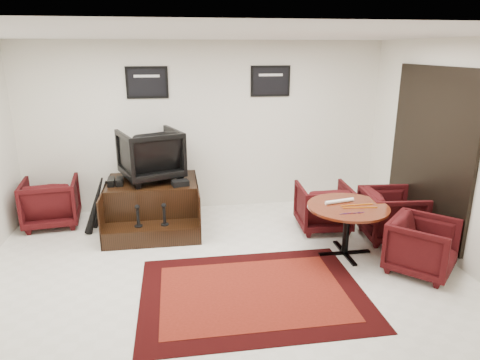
% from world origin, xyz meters
% --- Properties ---
extents(ground, '(6.00, 6.00, 0.00)m').
position_xyz_m(ground, '(0.00, 0.00, 0.00)').
color(ground, white).
rests_on(ground, ground).
extents(room_shell, '(6.02, 5.02, 2.81)m').
position_xyz_m(room_shell, '(0.41, 0.12, 1.79)').
color(room_shell, silver).
rests_on(room_shell, ground).
extents(area_rug, '(2.53, 1.89, 0.01)m').
position_xyz_m(area_rug, '(0.30, -0.39, 0.01)').
color(area_rug, black).
rests_on(area_rug, ground).
extents(shine_podium, '(1.38, 1.42, 0.71)m').
position_xyz_m(shine_podium, '(-0.88, 1.77, 0.33)').
color(shine_podium, black).
rests_on(shine_podium, ground).
extents(shine_chair, '(1.07, 1.04, 0.87)m').
position_xyz_m(shine_chair, '(-0.88, 1.91, 1.15)').
color(shine_chair, black).
rests_on(shine_chair, shine_podium).
extents(shoes_pair, '(0.23, 0.28, 0.10)m').
position_xyz_m(shoes_pair, '(-1.41, 1.73, 0.76)').
color(shoes_pair, black).
rests_on(shoes_pair, shine_podium).
extents(polish_kit, '(0.27, 0.22, 0.08)m').
position_xyz_m(polish_kit, '(-0.45, 1.53, 0.75)').
color(polish_kit, black).
rests_on(polish_kit, shine_podium).
extents(umbrella_black, '(0.34, 0.13, 0.90)m').
position_xyz_m(umbrella_black, '(-1.71, 1.59, 0.45)').
color(umbrella_black, black).
rests_on(umbrella_black, ground).
extents(umbrella_hooked, '(0.29, 0.11, 0.78)m').
position_xyz_m(umbrella_hooked, '(-1.68, 1.82, 0.39)').
color(umbrella_hooked, black).
rests_on(umbrella_hooked, ground).
extents(armchair_side, '(0.88, 0.84, 0.82)m').
position_xyz_m(armchair_side, '(-2.46, 2.06, 0.41)').
color(armchair_side, black).
rests_on(armchair_side, ground).
extents(meeting_table, '(1.06, 1.06, 0.69)m').
position_xyz_m(meeting_table, '(1.70, 0.38, 0.61)').
color(meeting_table, '#3F1409').
rests_on(meeting_table, ground).
extents(table_chair_back, '(0.80, 0.76, 0.78)m').
position_xyz_m(table_chair_back, '(1.69, 1.26, 0.39)').
color(table_chair_back, black).
rests_on(table_chair_back, ground).
extents(table_chair_window, '(0.80, 0.84, 0.80)m').
position_xyz_m(table_chair_window, '(2.55, 0.77, 0.40)').
color(table_chair_window, black).
rests_on(table_chair_window, ground).
extents(table_chair_corner, '(1.01, 1.01, 0.76)m').
position_xyz_m(table_chair_corner, '(2.44, -0.21, 0.38)').
color(table_chair_corner, black).
rests_on(table_chair_corner, ground).
extents(paper_roll, '(0.42, 0.13, 0.05)m').
position_xyz_m(paper_roll, '(1.63, 0.50, 0.72)').
color(paper_roll, white).
rests_on(paper_roll, meeting_table).
extents(table_clutter, '(0.57, 0.30, 0.01)m').
position_xyz_m(table_clutter, '(1.79, 0.29, 0.70)').
color(table_clutter, '#CF660B').
rests_on(table_clutter, meeting_table).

